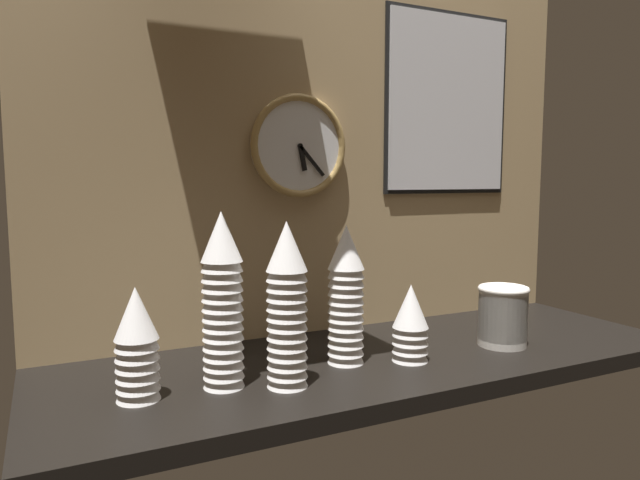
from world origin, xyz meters
TOP-DOWN VIEW (x-y plane):
  - ground_plane at (0.00, 0.00)m, footprint 1.60×0.56m
  - wall_tiled_back at (0.00, 0.27)m, footprint 1.60×0.03m
  - cup_stack_center at (-0.11, -0.03)m, footprint 0.09×0.09m
  - cup_stack_left at (-0.41, -0.06)m, footprint 0.09×0.09m
  - cup_stack_center_right at (0.04, -0.09)m, footprint 0.09×0.09m
  - cup_stack_far_left at (-0.58, -0.05)m, footprint 0.09×0.09m
  - cup_stack_center_left at (-0.29, -0.11)m, footprint 0.09×0.09m
  - bowl_stack_right at (0.33, -0.09)m, footprint 0.13×0.13m
  - wall_clock at (-0.11, 0.23)m, footprint 0.28×0.03m
  - menu_board at (0.39, 0.24)m, footprint 0.45×0.01m

SIDE VIEW (x-z plane):
  - ground_plane at x=0.00m, z-range -0.04..0.00m
  - bowl_stack_right at x=0.33m, z-range 0.00..0.16m
  - cup_stack_center_right at x=0.04m, z-range 0.00..0.18m
  - cup_stack_far_left at x=-0.58m, z-range 0.00..0.22m
  - cup_stack_center at x=-0.11m, z-range 0.00..0.32m
  - cup_stack_center_left at x=-0.29m, z-range 0.00..0.34m
  - cup_stack_left at x=-0.41m, z-range 0.00..0.37m
  - wall_clock at x=-0.11m, z-range 0.38..0.65m
  - wall_tiled_back at x=0.00m, z-range 0.00..1.05m
  - menu_board at x=0.39m, z-range 0.39..0.93m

